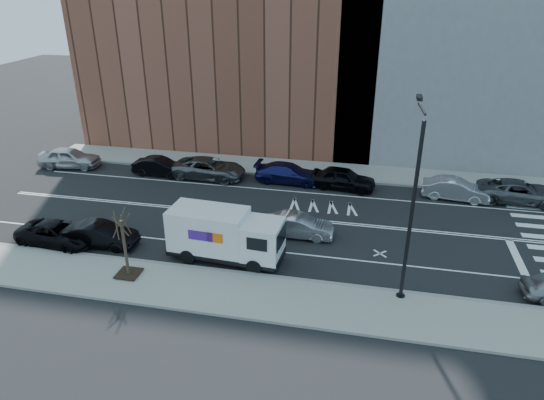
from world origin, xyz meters
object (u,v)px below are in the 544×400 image
at_px(far_parked_a, 69,158).
at_px(far_parked_b, 160,167).
at_px(fedex_van, 225,235).
at_px(driving_sedan, 298,226).

height_order(far_parked_a, far_parked_b, far_parked_a).
bearing_deg(far_parked_b, far_parked_a, 91.78).
bearing_deg(far_parked_a, fedex_van, -130.88).
height_order(fedex_van, driving_sedan, fedex_van).
distance_m(far_parked_b, driving_sedan, 14.41).
bearing_deg(fedex_van, driving_sedan, 47.38).
distance_m(fedex_van, far_parked_a, 20.02).
xyz_separation_m(far_parked_a, far_parked_b, (8.00, -0.08, -0.13)).
xyz_separation_m(fedex_van, driving_sedan, (3.58, 3.39, -0.84)).
bearing_deg(driving_sedan, fedex_van, 132.70).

